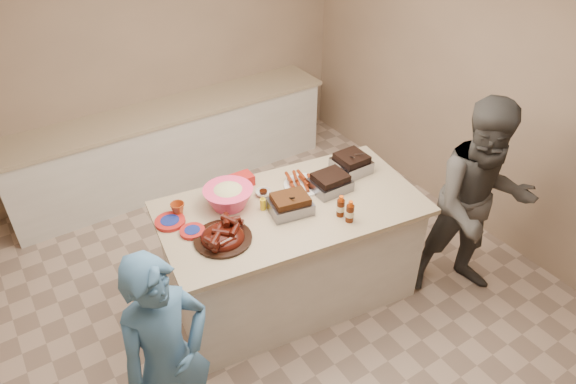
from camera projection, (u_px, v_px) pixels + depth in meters
room at (279, 298)px, 4.45m from camera, size 4.50×5.00×2.70m
back_counter at (173, 146)px, 5.69m from camera, size 3.60×0.64×0.90m
island at (291, 293)px, 4.50m from camera, size 2.15×1.33×0.96m
rib_platter at (223, 240)px, 3.62m from camera, size 0.48×0.48×0.17m
pulled_pork_tray at (290, 212)px, 3.88m from camera, size 0.35×0.29×0.09m
brisket_tray at (330, 189)px, 4.12m from camera, size 0.30×0.25×0.09m
roasting_pan at (351, 171)px, 4.34m from camera, size 0.27×0.27×0.11m
coleslaw_bowl at (229, 205)px, 3.95m from camera, size 0.43×0.43×0.26m
sausage_plate at (304, 186)px, 4.17m from camera, size 0.40×0.40×0.05m
mac_cheese_dish at (349, 168)px, 4.38m from camera, size 0.30×0.23×0.08m
bbq_bottle_a at (340, 215)px, 3.85m from camera, size 0.07×0.07×0.18m
bbq_bottle_b at (349, 221)px, 3.79m from camera, size 0.07×0.07×0.18m
mustard_bottle at (263, 209)px, 3.91m from camera, size 0.05×0.05×0.12m
sauce_bowl at (263, 195)px, 4.06m from camera, size 0.13×0.06×0.13m
plate_stack_large at (170, 223)px, 3.77m from camera, size 0.25×0.25×0.03m
plate_stack_small at (193, 233)px, 3.68m from camera, size 0.20×0.20×0.03m
plastic_cup at (179, 214)px, 3.86m from camera, size 0.12×0.11×0.11m
basket_stack at (242, 185)px, 4.18m from camera, size 0.18×0.14×0.09m
guest_gray at (458, 284)px, 4.59m from camera, size 1.66×1.99×0.68m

